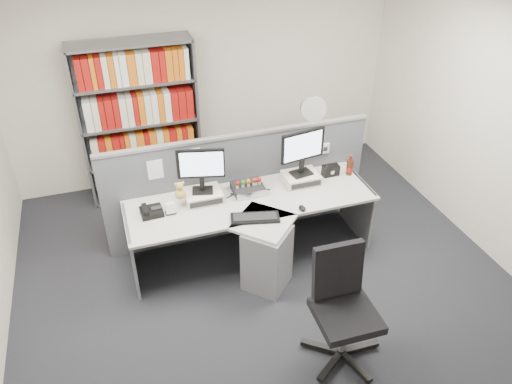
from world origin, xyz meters
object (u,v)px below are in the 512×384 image
object	(u,v)px
mouse	(302,208)
cola_bottle	(350,167)
desk	(258,232)
filing_cabinet	(310,159)
monitor_right	(303,149)
monitor_left	(201,167)
desk_calendar	(170,209)
office_chair	(342,304)
keyboard	(255,218)
desk_fan	(313,112)
desktop_pc	(248,189)
shelving_unit	(140,124)
desk_phone	(151,211)
speaker	(331,170)

from	to	relation	value
mouse	cola_bottle	bearing A→B (deg)	31.62
desk	filing_cabinet	distance (m)	1.85
monitor_right	mouse	world-z (taller)	monitor_right
monitor_left	desk_calendar	xyz separation A→B (m)	(-0.37, -0.14, -0.34)
office_chair	keyboard	bearing A→B (deg)	108.34
monitor_left	desk_fan	world-z (taller)	monitor_left
mouse	desk_calendar	distance (m)	1.32
monitor_left	desktop_pc	xyz separation A→B (m)	(0.49, -0.01, -0.35)
mouse	desk_fan	distance (m)	1.72
shelving_unit	mouse	bearing A→B (deg)	-55.73
desk_phone	filing_cabinet	xyz separation A→B (m)	(2.22, 1.11, -0.40)
desk	monitor_right	size ratio (longest dim) A/B	5.04
monitor_left	desk	bearing A→B (deg)	-39.16
desk_calendar	speaker	world-z (taller)	desk_calendar
keyboard	cola_bottle	size ratio (longest dim) A/B	2.09
desk_fan	office_chair	bearing A→B (deg)	-108.17
cola_bottle	mouse	bearing A→B (deg)	-148.38
monitor_right	desk_phone	distance (m)	1.70
desk_calendar	desk_fan	bearing A→B (deg)	29.67
desk	desktop_pc	world-z (taller)	desktop_pc
desktop_pc	mouse	size ratio (longest dim) A/B	3.12
desk_phone	desk	bearing A→B (deg)	-15.68
monitor_left	desk_calendar	bearing A→B (deg)	-158.45
desk_phone	speaker	bearing A→B (deg)	3.48
desk_phone	filing_cabinet	bearing A→B (deg)	26.56
desk	shelving_unit	bearing A→B (deg)	115.96
mouse	desk_calendar	size ratio (longest dim) A/B	0.83
desk	keyboard	world-z (taller)	keyboard
keyboard	desk_fan	world-z (taller)	desk_fan
monitor_right	shelving_unit	xyz separation A→B (m)	(-1.53, 1.46, -0.15)
desktop_pc	monitor_left	bearing A→B (deg)	178.63
cola_bottle	desk_fan	xyz separation A→B (m)	(-0.00, 1.04, 0.23)
desk	filing_cabinet	size ratio (longest dim) A/B	3.71
keyboard	desk_calendar	world-z (taller)	desk_calendar
speaker	cola_bottle	world-z (taller)	cola_bottle
speaker	desktop_pc	bearing A→B (deg)	-177.74
mouse	filing_cabinet	world-z (taller)	mouse
monitor_left	keyboard	bearing A→B (deg)	-50.83
desk_phone	office_chair	xyz separation A→B (m)	(1.35, -1.57, -0.19)
monitor_left	desk_calendar	distance (m)	0.52
desktop_pc	desk_calendar	size ratio (longest dim) A/B	2.59
monitor_right	keyboard	size ratio (longest dim) A/B	1.01
monitor_left	keyboard	size ratio (longest dim) A/B	0.96
desktop_pc	speaker	xyz separation A→B (m)	(0.98, 0.04, 0.02)
monitor_right	desk_calendar	world-z (taller)	monitor_right
desk_fan	keyboard	bearing A→B (deg)	-129.92
desk_calendar	speaker	distance (m)	1.84
shelving_unit	filing_cabinet	distance (m)	2.24
keyboard	office_chair	xyz separation A→B (m)	(0.39, -1.17, -0.17)
desk	mouse	size ratio (longest dim) A/B	25.29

